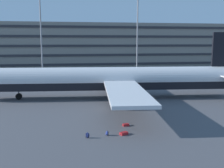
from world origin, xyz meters
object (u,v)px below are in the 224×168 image
at_px(suitcase_black, 126,125).
at_px(backpack_teal, 88,135).
at_px(suitcase_upright, 124,133).
at_px(airliner, 114,80).
at_px(backpack_red, 107,133).

relative_size(suitcase_black, backpack_teal, 1.25).
distance_m(suitcase_upright, suitcase_black, 2.53).
distance_m(airliner, backpack_red, 16.35).
relative_size(airliner, suitcase_black, 59.87).
distance_m(suitcase_black, backpack_teal, 4.88).
distance_m(backpack_teal, backpack_red, 1.80).
bearing_deg(airliner, suitcase_black, -94.83).
bearing_deg(suitcase_black, backpack_red, -133.16).
relative_size(suitcase_upright, backpack_red, 1.74).
height_order(suitcase_upright, backpack_teal, backpack_teal).
relative_size(backpack_teal, backpack_red, 1.15).
bearing_deg(airliner, suitcase_upright, -96.66).
distance_m(suitcase_upright, backpack_teal, 3.34).
distance_m(airliner, suitcase_black, 13.68).
height_order(airliner, backpack_teal, airliner).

